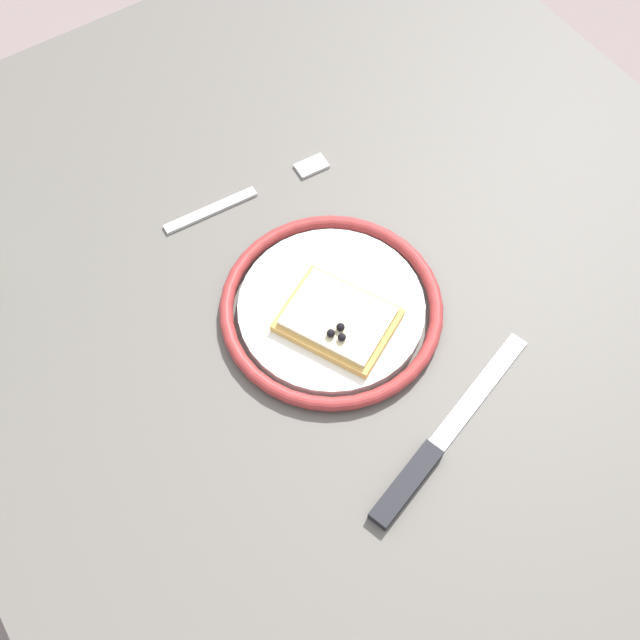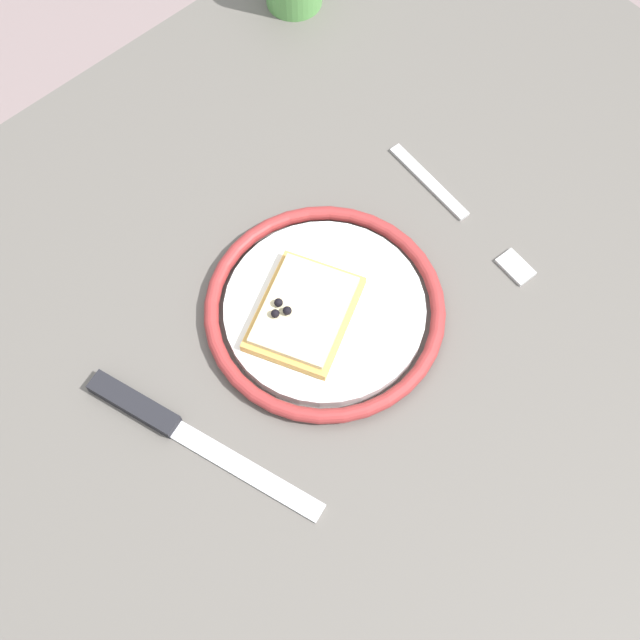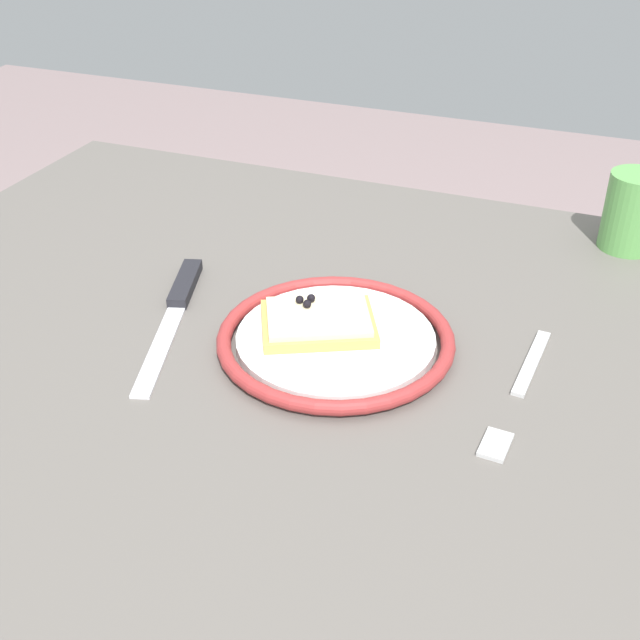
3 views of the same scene
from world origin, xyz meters
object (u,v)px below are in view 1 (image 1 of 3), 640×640
at_px(dining_table, 371,332).
at_px(fork, 249,193).
at_px(knife, 427,458).
at_px(pizza_slice_near, 338,319).
at_px(plate, 331,308).

xyz_separation_m(dining_table, fork, (-0.19, -0.04, 0.08)).
distance_m(knife, fork, 0.36).
distance_m(pizza_slice_near, fork, 0.20).
bearing_deg(pizza_slice_near, knife, -3.17).
distance_m(plate, pizza_slice_near, 0.02).
bearing_deg(dining_table, fork, -167.86).
bearing_deg(dining_table, knife, -20.47).
height_order(pizza_slice_near, knife, pizza_slice_near).
height_order(plate, knife, plate).
bearing_deg(knife, pizza_slice_near, 176.83).
bearing_deg(fork, knife, -3.78).
distance_m(dining_table, fork, 0.21).
relative_size(dining_table, fork, 5.38).
bearing_deg(plate, fork, 177.20).
bearing_deg(plate, knife, -4.74).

